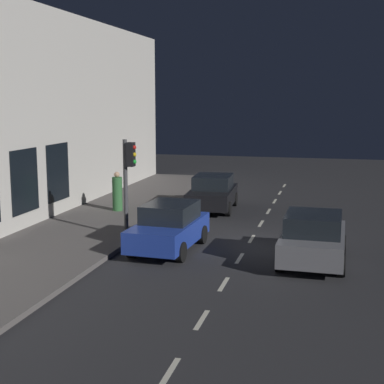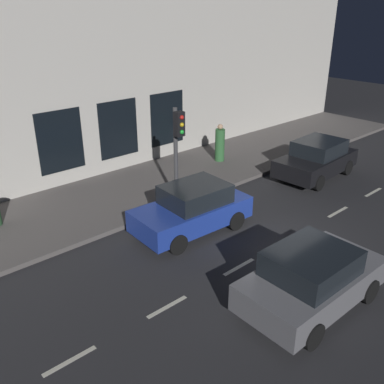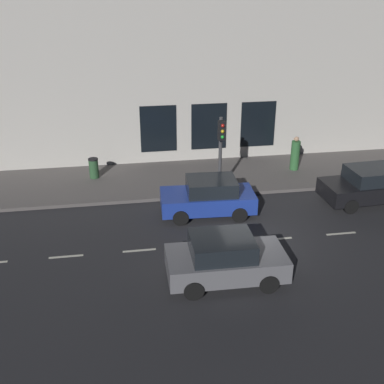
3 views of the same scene
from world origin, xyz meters
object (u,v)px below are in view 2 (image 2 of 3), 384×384
Objects in this scene: traffic_light at (178,140)px; parked_car_0 at (312,278)px; pedestrian_0 at (220,144)px; parked_car_1 at (316,159)px; parked_car_2 at (192,209)px.

traffic_light reaches higher than parked_car_0.
parked_car_1 is at bearing -112.91° from pedestrian_0.
parked_car_1 is at bearing 123.58° from parked_car_0.
traffic_light reaches higher than parked_car_1.
traffic_light reaches higher than parked_car_2.
traffic_light is at bearing -23.58° from parked_car_2.
parked_car_2 is at bearing 87.14° from parked_car_1.
parked_car_0 is 4.74m from parked_car_2.
traffic_light is 0.89× the size of parked_car_0.
parked_car_0 and parked_car_1 have the same top height.
parked_car_1 and parked_car_2 have the same top height.
parked_car_2 is 2.29× the size of pedestrian_0.
pedestrian_0 reaches higher than parked_car_2.
parked_car_1 is at bearing -86.67° from parked_car_2.
parked_car_0 is 0.97× the size of parked_car_1.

